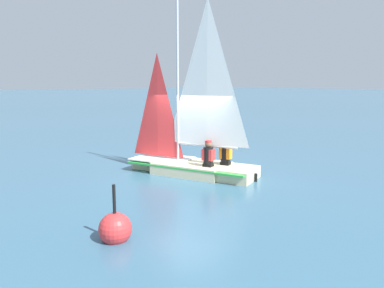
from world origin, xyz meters
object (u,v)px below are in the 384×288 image
(sailor_crew, at_px, (226,156))
(sailboat_main, at_px, (192,149))
(buoy_marker, at_px, (115,229))
(sailor_helm, at_px, (208,158))

(sailor_crew, bearing_deg, sailboat_main, 11.55)
(sailor_crew, bearing_deg, buoy_marker, 91.24)
(sailor_helm, relative_size, sailor_crew, 1.00)
(sailboat_main, xyz_separation_m, buoy_marker, (-4.27, -3.19, -0.59))
(sailor_helm, xyz_separation_m, sailor_crew, (0.59, -0.14, 0.00))
(sailor_helm, bearing_deg, buoy_marker, 95.57)
(sailboat_main, height_order, buoy_marker, sailboat_main)
(sailor_helm, relative_size, buoy_marker, 1.00)
(sailor_helm, bearing_deg, sailor_crew, -127.11)
(sailboat_main, xyz_separation_m, sailor_crew, (0.63, -0.88, -0.18))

